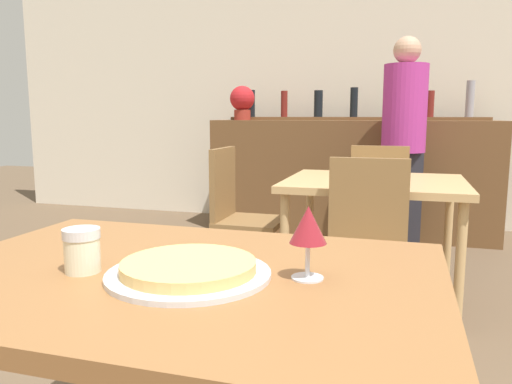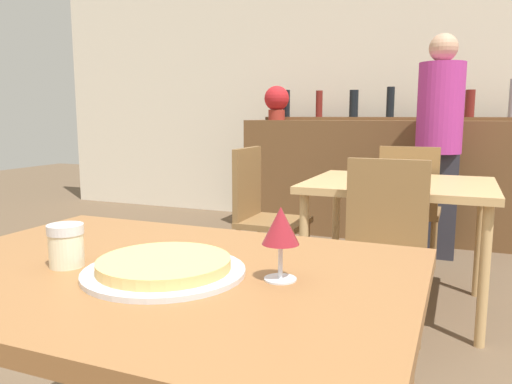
{
  "view_description": "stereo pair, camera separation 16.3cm",
  "coord_description": "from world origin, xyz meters",
  "px_view_note": "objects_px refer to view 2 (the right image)",
  "views": [
    {
      "loc": [
        0.48,
        -0.99,
        1.11
      ],
      "look_at": [
        0.02,
        0.55,
        0.86
      ],
      "focal_mm": 35.0,
      "sensor_mm": 36.0,
      "label": 1
    },
    {
      "loc": [
        0.64,
        -0.94,
        1.11
      ],
      "look_at": [
        0.02,
        0.55,
        0.86
      ],
      "focal_mm": 35.0,
      "sensor_mm": 36.0,
      "label": 2
    }
  ],
  "objects_px": {
    "wine_glass": "(281,228)",
    "potted_plant": "(277,101)",
    "person_standing": "(439,139)",
    "chair_far_side_left": "(262,209)",
    "cheese_shaker": "(66,245)",
    "chair_far_side_back": "(409,203)",
    "pizza_tray": "(164,267)",
    "chair_far_side_front": "(382,244)"
  },
  "relations": [
    {
      "from": "pizza_tray",
      "to": "chair_far_side_back",
      "type": "bearing_deg",
      "value": 83.82
    },
    {
      "from": "cheese_shaker",
      "to": "person_standing",
      "type": "relative_size",
      "value": 0.06
    },
    {
      "from": "chair_far_side_left",
      "to": "chair_far_side_back",
      "type": "bearing_deg",
      "value": -54.37
    },
    {
      "from": "chair_far_side_left",
      "to": "cheese_shaker",
      "type": "bearing_deg",
      "value": -171.11
    },
    {
      "from": "cheese_shaker",
      "to": "potted_plant",
      "type": "distance_m",
      "value": 3.86
    },
    {
      "from": "cheese_shaker",
      "to": "wine_glass",
      "type": "bearing_deg",
      "value": 11.26
    },
    {
      "from": "chair_far_side_front",
      "to": "cheese_shaker",
      "type": "relative_size",
      "value": 9.09
    },
    {
      "from": "chair_far_side_back",
      "to": "wine_glass",
      "type": "xyz_separation_m",
      "value": [
        -0.03,
        -2.52,
        0.35
      ]
    },
    {
      "from": "wine_glass",
      "to": "potted_plant",
      "type": "relative_size",
      "value": 0.48
    },
    {
      "from": "chair_far_side_back",
      "to": "pizza_tray",
      "type": "bearing_deg",
      "value": 83.82
    },
    {
      "from": "chair_far_side_left",
      "to": "person_standing",
      "type": "bearing_deg",
      "value": -39.33
    },
    {
      "from": "pizza_tray",
      "to": "chair_far_side_front",
      "type": "bearing_deg",
      "value": 78.55
    },
    {
      "from": "wine_glass",
      "to": "potted_plant",
      "type": "height_order",
      "value": "potted_plant"
    },
    {
      "from": "chair_far_side_back",
      "to": "wine_glass",
      "type": "distance_m",
      "value": 2.54
    },
    {
      "from": "pizza_tray",
      "to": "wine_glass",
      "type": "height_order",
      "value": "wine_glass"
    },
    {
      "from": "potted_plant",
      "to": "pizza_tray",
      "type": "bearing_deg",
      "value": -73.55
    },
    {
      "from": "wine_glass",
      "to": "pizza_tray",
      "type": "bearing_deg",
      "value": -165.91
    },
    {
      "from": "chair_far_side_front",
      "to": "person_standing",
      "type": "bearing_deg",
      "value": 85.44
    },
    {
      "from": "wine_glass",
      "to": "chair_far_side_back",
      "type": "bearing_deg",
      "value": 89.32
    },
    {
      "from": "chair_far_side_back",
      "to": "potted_plant",
      "type": "relative_size",
      "value": 2.76
    },
    {
      "from": "chair_far_side_front",
      "to": "chair_far_side_back",
      "type": "relative_size",
      "value": 1.0
    },
    {
      "from": "potted_plant",
      "to": "chair_far_side_left",
      "type": "bearing_deg",
      "value": -72.74
    },
    {
      "from": "chair_far_side_front",
      "to": "pizza_tray",
      "type": "relative_size",
      "value": 2.52
    },
    {
      "from": "pizza_tray",
      "to": "wine_glass",
      "type": "distance_m",
      "value": 0.27
    },
    {
      "from": "chair_far_side_front",
      "to": "cheese_shaker",
      "type": "bearing_deg",
      "value": -110.25
    },
    {
      "from": "person_standing",
      "to": "wine_glass",
      "type": "relative_size",
      "value": 10.75
    },
    {
      "from": "chair_far_side_back",
      "to": "person_standing",
      "type": "height_order",
      "value": "person_standing"
    },
    {
      "from": "potted_plant",
      "to": "person_standing",
      "type": "bearing_deg",
      "value": -19.26
    },
    {
      "from": "chair_far_side_front",
      "to": "chair_far_side_left",
      "type": "relative_size",
      "value": 1.0
    },
    {
      "from": "person_standing",
      "to": "potted_plant",
      "type": "bearing_deg",
      "value": 160.74
    },
    {
      "from": "chair_far_side_front",
      "to": "wine_glass",
      "type": "xyz_separation_m",
      "value": [
        -0.03,
        -1.32,
        0.35
      ]
    },
    {
      "from": "chair_far_side_front",
      "to": "pizza_tray",
      "type": "height_order",
      "value": "chair_far_side_front"
    },
    {
      "from": "chair_far_side_back",
      "to": "cheese_shaker",
      "type": "height_order",
      "value": "chair_far_side_back"
    },
    {
      "from": "chair_far_side_front",
      "to": "pizza_tray",
      "type": "bearing_deg",
      "value": -101.45
    },
    {
      "from": "person_standing",
      "to": "cheese_shaker",
      "type": "bearing_deg",
      "value": -101.7
    },
    {
      "from": "chair_far_side_back",
      "to": "cheese_shaker",
      "type": "distance_m",
      "value": 2.68
    },
    {
      "from": "chair_far_side_left",
      "to": "wine_glass",
      "type": "height_order",
      "value": "wine_glass"
    },
    {
      "from": "chair_far_side_left",
      "to": "pizza_tray",
      "type": "distance_m",
      "value": 2.07
    },
    {
      "from": "pizza_tray",
      "to": "potted_plant",
      "type": "distance_m",
      "value": 3.89
    },
    {
      "from": "chair_far_side_front",
      "to": "pizza_tray",
      "type": "distance_m",
      "value": 1.43
    },
    {
      "from": "chair_far_side_back",
      "to": "chair_far_side_left",
      "type": "xyz_separation_m",
      "value": [
        -0.84,
        -0.6,
        0.0
      ]
    },
    {
      "from": "cheese_shaker",
      "to": "wine_glass",
      "type": "xyz_separation_m",
      "value": [
        0.49,
        0.1,
        0.06
      ]
    }
  ]
}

